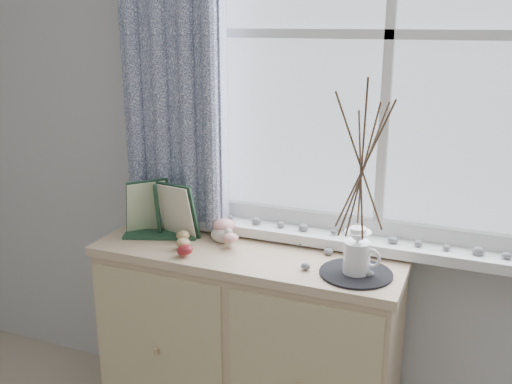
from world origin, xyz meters
TOP-DOWN VIEW (x-y plane):
  - sideboard at (-0.15, 1.75)m, footprint 1.20×0.45m
  - botanical_book at (-0.54, 1.72)m, footprint 0.37×0.24m
  - toadstool_cluster at (-0.27, 1.79)m, footprint 0.14×0.15m
  - wooden_eggs at (-0.38, 1.66)m, footprint 0.13×0.17m
  - songbird_figurine at (-0.28, 1.78)m, footprint 0.14×0.09m
  - crocheted_doily at (0.28, 1.68)m, footprint 0.25×0.25m
  - twig_pitcher at (0.28, 1.68)m, footprint 0.31×0.31m
  - sideboard_pebbles at (0.18, 1.76)m, footprint 0.34×0.23m

SIDE VIEW (x-z plane):
  - sideboard at x=-0.15m, z-range 0.00..0.85m
  - crocheted_doily at x=0.28m, z-range 0.85..0.86m
  - sideboard_pebbles at x=0.18m, z-range 0.85..0.87m
  - wooden_eggs at x=-0.38m, z-range 0.84..0.91m
  - songbird_figurine at x=-0.28m, z-range 0.85..0.92m
  - toadstool_cluster at x=-0.27m, z-range 0.86..0.95m
  - botanical_book at x=-0.54m, z-range 0.85..1.09m
  - twig_pitcher at x=0.28m, z-range 0.90..1.60m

